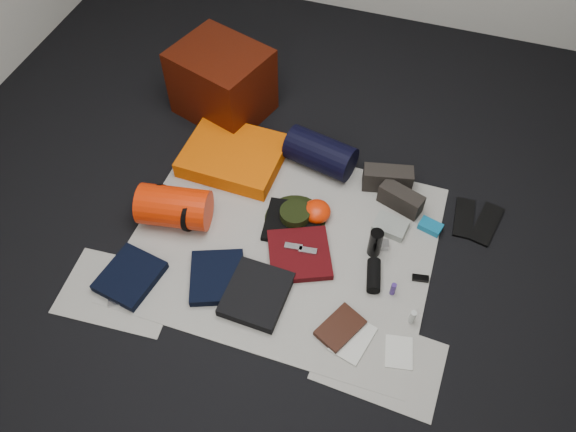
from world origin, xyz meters
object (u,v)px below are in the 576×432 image
(red_cabinet, at_px, (222,82))
(compact_camera, at_px, (380,244))
(sleeping_pad, at_px, (234,156))
(stuff_sack, at_px, (174,207))
(navy_duffel, at_px, (320,153))
(paperback_book, at_px, (340,328))
(water_bottle, at_px, (375,243))

(red_cabinet, relative_size, compact_camera, 5.83)
(sleeping_pad, bearing_deg, stuff_sack, -105.44)
(red_cabinet, height_order, compact_camera, red_cabinet)
(sleeping_pad, xyz_separation_m, navy_duffel, (0.50, 0.13, 0.05))
(stuff_sack, relative_size, paperback_book, 1.68)
(stuff_sack, xyz_separation_m, water_bottle, (1.09, 0.13, -0.02))
(sleeping_pad, relative_size, water_bottle, 3.19)
(red_cabinet, height_order, stuff_sack, red_cabinet)
(sleeping_pad, distance_m, paperback_book, 1.25)
(water_bottle, distance_m, paperback_book, 0.50)
(navy_duffel, bearing_deg, stuff_sack, -123.03)
(red_cabinet, distance_m, sleeping_pad, 0.50)
(red_cabinet, bearing_deg, sleeping_pad, -43.21)
(stuff_sack, height_order, water_bottle, stuff_sack)
(stuff_sack, xyz_separation_m, navy_duffel, (0.64, 0.64, -0.01))
(compact_camera, bearing_deg, water_bottle, -130.35)
(red_cabinet, xyz_separation_m, compact_camera, (1.20, -0.75, -0.20))
(paperback_book, bearing_deg, stuff_sack, -172.30)
(water_bottle, bearing_deg, navy_duffel, 131.41)
(water_bottle, xyz_separation_m, compact_camera, (0.02, 0.05, -0.07))
(stuff_sack, bearing_deg, paperback_book, -19.14)
(stuff_sack, distance_m, navy_duffel, 0.91)
(red_cabinet, relative_size, sleeping_pad, 0.95)
(red_cabinet, distance_m, stuff_sack, 0.93)
(stuff_sack, relative_size, navy_duffel, 0.95)
(sleeping_pad, relative_size, navy_duffel, 1.41)
(stuff_sack, distance_m, compact_camera, 1.13)
(red_cabinet, relative_size, paperback_book, 2.36)
(navy_duffel, distance_m, water_bottle, 0.68)
(sleeping_pad, xyz_separation_m, paperback_book, (0.90, -0.87, -0.04))
(sleeping_pad, distance_m, compact_camera, 1.03)
(sleeping_pad, distance_m, navy_duffel, 0.52)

